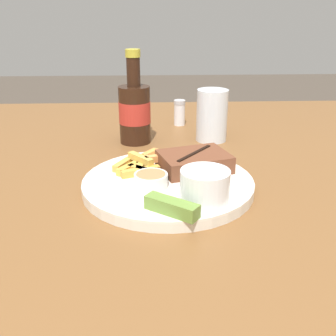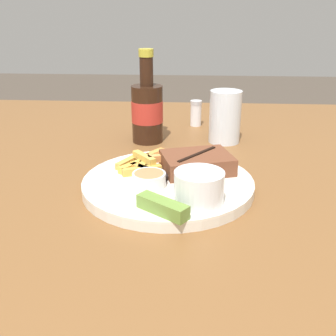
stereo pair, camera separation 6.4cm
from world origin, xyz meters
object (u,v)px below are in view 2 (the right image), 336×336
Objects in this scene: steak_portion at (197,163)px; pickle_spear at (163,207)px; coleslaw_cup at (199,186)px; salt_shaker at (196,113)px; drinking_glass at (225,117)px; dipping_sauce_cup at (149,179)px; dinner_plate at (168,184)px; knife_utensil at (176,170)px; beer_bottle at (147,110)px; fork_utensil at (130,170)px.

pickle_spear is (-0.05, -0.16, -0.00)m from steak_portion.
coleslaw_cup reaches higher than salt_shaker.
dipping_sauce_cup is at bearing -115.55° from drinking_glass.
knife_utensil is at bearing 70.32° from dinner_plate.
beer_bottle is at bearing 96.92° from dipping_sauce_cup.
beer_bottle reaches higher than dipping_sauce_cup.
fork_utensil is at bearing -174.58° from steak_portion.
pickle_spear is 0.39m from drinking_glass.
fork_utensil is at bearing 114.87° from pickle_spear.
steak_portion is 0.12m from fork_utensil.
pickle_spear is (0.00, -0.12, 0.02)m from dinner_plate.
dipping_sauce_cup is at bearing -137.34° from steak_portion.
dinner_plate is 0.10m from coleslaw_cup.
steak_portion is at bearing 40.54° from dinner_plate.
beer_bottle is 0.18m from salt_shaker.
salt_shaker is at bearing 51.13° from beer_bottle.
dinner_plate is 4.37× the size of salt_shaker.
pickle_spear is at bearing -157.66° from knife_utensil.
drinking_glass is (0.06, 0.22, 0.02)m from steak_portion.
beer_bottle is at bearing 112.27° from fork_utensil.
fork_utensil is at bearing -127.68° from drinking_glass.
dinner_plate is at bearing -173.02° from knife_utensil.
knife_utensil is at bearing 24.90° from fork_utensil.
fork_utensil is 0.23m from beer_bottle.
knife_utensil is (0.04, 0.06, -0.01)m from dipping_sauce_cup.
fork_utensil is at bearing 123.97° from dipping_sauce_cup.
knife_utensil is 0.24m from beer_bottle.
beer_bottle is 3.12× the size of salt_shaker.
drinking_glass reaches higher than dipping_sauce_cup.
dinner_plate is at bearing 121.54° from coleslaw_cup.
coleslaw_cup is at bearing -71.42° from beer_bottle.
salt_shaker is at bearing 116.52° from drinking_glass.
drinking_glass is 1.78× the size of salt_shaker.
pickle_spear is at bearing -144.65° from coleslaw_cup.
knife_utensil is (0.01, 0.03, 0.01)m from dinner_plate.
coleslaw_cup reaches higher than dinner_plate.
beer_bottle is at bearing -177.53° from drinking_glass.
pickle_spear is at bearing -106.28° from drinking_glass.
coleslaw_cup is (0.05, -0.08, 0.04)m from dinner_plate.
pickle_spear reaches higher than fork_utensil.
fork_utensil is 0.29m from drinking_glass.
knife_utensil is at bearing -71.60° from beer_bottle.
salt_shaker is (0.07, 0.42, 0.00)m from dipping_sauce_cup.
fork_utensil is (-0.12, -0.01, -0.01)m from steak_portion.
salt_shaker is at bearing 90.19° from steak_portion.
coleslaw_cup is 0.35m from beer_bottle.
steak_portion is 0.12m from coleslaw_cup.
dinner_plate is 0.39m from salt_shaker.
drinking_glass is 0.14m from salt_shaker.
steak_portion is 0.35m from salt_shaker.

